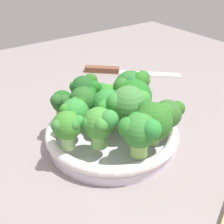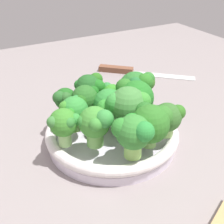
% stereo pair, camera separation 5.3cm
% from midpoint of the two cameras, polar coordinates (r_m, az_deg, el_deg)
% --- Properties ---
extents(ground_plane, '(1.30, 1.30, 0.03)m').
position_cam_midpoint_polar(ground_plane, '(0.59, 0.48, -5.57)').
color(ground_plane, gray).
extents(bowl, '(0.24, 0.24, 0.04)m').
position_cam_midpoint_polar(bowl, '(0.56, -2.74, -4.32)').
color(bowl, white).
rests_on(bowl, ground_plane).
extents(broccoli_floret_0, '(0.07, 0.06, 0.08)m').
position_cam_midpoint_polar(broccoli_floret_0, '(0.59, 1.40, 4.88)').
color(broccoli_floret_0, '#91C757').
rests_on(broccoli_floret_0, bowl).
extents(broccoli_floret_1, '(0.04, 0.05, 0.05)m').
position_cam_midpoint_polar(broccoli_floret_1, '(0.59, -3.42, 3.09)').
color(broccoli_floret_1, '#79B656').
rests_on(broccoli_floret_1, bowl).
extents(broccoli_floret_2, '(0.05, 0.06, 0.07)m').
position_cam_midpoint_polar(broccoli_floret_2, '(0.48, -5.54, -2.42)').
color(broccoli_floret_2, '#75B859').
rests_on(broccoli_floret_2, bowl).
extents(broccoli_floret_3, '(0.07, 0.07, 0.08)m').
position_cam_midpoint_polar(broccoli_floret_3, '(0.52, 0.04, 1.28)').
color(broccoli_floret_3, '#8BCB57').
rests_on(broccoli_floret_3, bowl).
extents(broccoli_floret_4, '(0.05, 0.05, 0.07)m').
position_cam_midpoint_polar(broccoli_floret_4, '(0.48, -11.47, -2.80)').
color(broccoli_floret_4, '#94C874').
rests_on(broccoli_floret_4, bowl).
extents(broccoli_floret_5, '(0.05, 0.05, 0.06)m').
position_cam_midpoint_polar(broccoli_floret_5, '(0.52, -9.97, -0.15)').
color(broccoli_floret_5, '#89CF5E').
rests_on(broccoli_floret_5, bowl).
extents(broccoli_floret_6, '(0.06, 0.05, 0.07)m').
position_cam_midpoint_polar(broccoli_floret_6, '(0.59, -7.60, 4.27)').
color(broccoli_floret_6, '#77C153').
rests_on(broccoli_floret_6, bowl).
extents(broccoli_floret_7, '(0.06, 0.07, 0.08)m').
position_cam_midpoint_polar(broccoli_floret_7, '(0.55, 0.99, 3.18)').
color(broccoli_floret_7, '#8BD05A').
rests_on(broccoli_floret_7, bowl).
extents(broccoli_floret_8, '(0.07, 0.07, 0.07)m').
position_cam_midpoint_polar(broccoli_floret_8, '(0.49, 4.84, -1.53)').
color(broccoli_floret_8, '#80B660').
rests_on(broccoli_floret_8, bowl).
extents(broccoli_floret_9, '(0.06, 0.06, 0.07)m').
position_cam_midpoint_polar(broccoli_floret_9, '(0.54, -3.56, 1.21)').
color(broccoli_floret_9, '#77C25A').
rests_on(broccoli_floret_9, bowl).
extents(broccoli_floret_10, '(0.05, 0.05, 0.07)m').
position_cam_midpoint_polar(broccoli_floret_10, '(0.55, -8.14, 1.87)').
color(broccoli_floret_10, '#7FC05B').
rests_on(broccoli_floret_10, bowl).
extents(broccoli_floret_11, '(0.05, 0.05, 0.06)m').
position_cam_midpoint_polar(broccoli_floret_11, '(0.56, -12.01, 1.57)').
color(broccoli_floret_11, '#84B05A').
rests_on(broccoli_floret_11, bowl).
extents(broccoli_floret_12, '(0.06, 0.07, 0.07)m').
position_cam_midpoint_polar(broccoli_floret_12, '(0.46, 1.78, -3.56)').
color(broccoli_floret_12, '#96D264').
rests_on(broccoli_floret_12, bowl).
extents(broccoli_floret_13, '(0.06, 0.05, 0.06)m').
position_cam_midpoint_polar(broccoli_floret_13, '(0.52, 7.48, -0.43)').
color(broccoli_floret_13, '#9BD472').
rests_on(broccoli_floret_13, bowl).
extents(knife, '(0.21, 0.20, 0.01)m').
position_cam_midpoint_polar(knife, '(0.86, -0.50, 7.67)').
color(knife, silver).
rests_on(knife, ground_plane).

